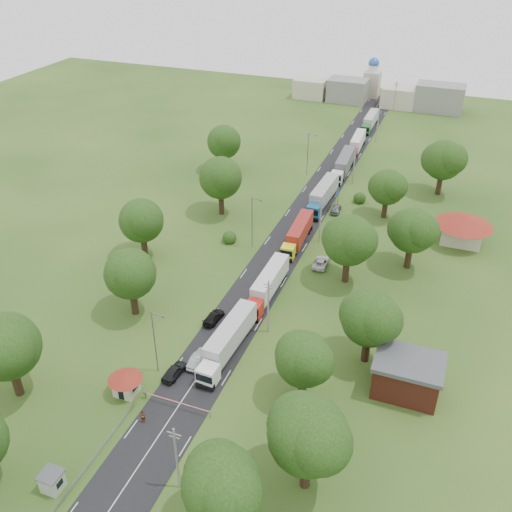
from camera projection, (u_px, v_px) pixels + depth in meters
The scene contains 47 objects.
ground at pixel (250, 298), 90.78m from camera, with size 260.00×260.00×0.00m, color #284918.
road at pixel (289, 239), 106.68m from camera, with size 8.00×200.00×0.04m, color black.
boom_barrier at pixel (167, 400), 70.85m from camera, with size 9.22×0.35×1.18m.
guard_booth at pixel (125, 380), 71.95m from camera, with size 4.40×4.40×3.45m.
kiosk at pixel (52, 481), 60.45m from camera, with size 2.30×2.30×2.41m.
guard_rail at pixel (97, 458), 64.47m from camera, with size 0.10×17.00×1.70m, color slate, non-canonical shape.
info_sign at pixel (337, 196), 115.46m from camera, with size 0.12×3.10×4.10m.
pole_0 at pixel (177, 458), 58.83m from camera, with size 1.60×0.24×9.00m.
pole_1 at pixel (268, 306), 81.09m from camera, with size 1.60×0.24×9.00m.
pole_2 at pixel (320, 219), 103.35m from camera, with size 1.60×0.24×9.00m.
pole_3 at pixel (354, 164), 125.62m from camera, with size 1.60×0.24×9.00m.
pole_4 at pixel (378, 125), 147.88m from camera, with size 1.60×0.24×9.00m.
pole_5 at pixel (395, 96), 170.14m from camera, with size 1.60×0.24×9.00m.
lamp_0 at pixel (155, 339), 73.58m from camera, with size 2.03×0.22×10.00m.
lamp_1 at pixel (253, 220), 101.41m from camera, with size 2.03×0.22×10.00m.
lamp_2 at pixel (308, 152), 129.24m from camera, with size 2.03×0.22×10.00m.
tree_0 at pixel (222, 484), 53.27m from camera, with size 8.80×8.80×11.07m.
tree_1 at pixel (308, 434), 57.50m from camera, with size 9.60×9.60×12.05m.
tree_2 at pixel (304, 358), 68.88m from camera, with size 8.00×8.00×10.10m.
tree_3 at pixel (370, 317), 74.70m from camera, with size 8.80×8.80×11.07m.
tree_4 at pixel (349, 240), 90.81m from camera, with size 9.60×9.60×12.05m.
tree_5 at pixel (413, 230), 94.77m from camera, with size 8.80×8.80×11.07m.
tree_6 at pixel (388, 187), 110.72m from camera, with size 8.00×8.00×10.10m.
tree_7 at pixel (444, 160), 119.29m from camera, with size 9.60×9.60×12.05m.
tree_9 at pixel (7, 346), 69.00m from camera, with size 9.60×9.60×12.05m.
tree_10 at pixel (131, 273), 83.70m from camera, with size 8.80×8.80×11.07m.
tree_11 at pixel (142, 220), 97.75m from camera, with size 8.80×8.80×11.07m.
tree_12 at pixel (221, 177), 111.52m from camera, with size 9.60×9.60×12.05m.
tree_13 at pixel (224, 142), 130.16m from camera, with size 8.80×8.80×11.07m.
house_brick at pixel (407, 376), 71.98m from camera, with size 8.60×6.60×5.20m.
house_cream at pixel (464, 225), 103.64m from camera, with size 10.08×10.08×5.80m.
distant_town at pixel (382, 94), 176.20m from camera, with size 52.00×8.00×8.00m.
church at pixel (372, 80), 182.98m from camera, with size 5.00×5.00×12.30m.
truck_0 at pixel (228, 340), 78.45m from camera, with size 3.17×15.16×4.19m.
truck_1 at pixel (268, 284), 90.21m from camera, with size 2.54×14.41×3.99m.
truck_2 at pixel (298, 233), 104.32m from camera, with size 2.87×13.92×3.85m.
truck_3 at pixel (323, 195), 117.63m from camera, with size 3.08×15.52×4.29m.
truck_4 at pixel (344, 164), 131.67m from camera, with size 3.16×15.27×4.22m.
truck_5 at pixel (357, 143), 143.98m from camera, with size 2.80×13.53×3.74m.
truck_6 at pixel (370, 121), 158.65m from camera, with size 2.36×13.55×3.76m.
car_lane_front at pixel (174, 371), 75.40m from camera, with size 1.75×4.36×1.49m, color black.
car_lane_mid at pixel (199, 359), 77.38m from camera, with size 1.63×4.68×1.54m, color #96979D.
car_lane_rear at pixel (214, 317), 85.39m from camera, with size 1.85×4.56×1.32m, color black.
car_verge_near at pixel (321, 262), 98.43m from camera, with size 2.29×4.97×1.38m, color silver.
car_verge_far at pixel (336, 209), 115.64m from camera, with size 1.76×4.38×1.49m, color slate.
pedestrian_near at pixel (143, 417), 68.52m from camera, with size 0.61×0.40×1.68m, color gray.
pedestrian_booth at pixel (128, 395), 71.55m from camera, with size 0.89×0.69×1.83m, color gray.
Camera 1 is at (27.08, -68.60, 53.36)m, focal length 40.00 mm.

